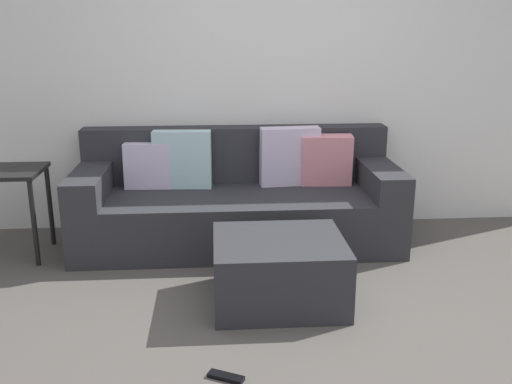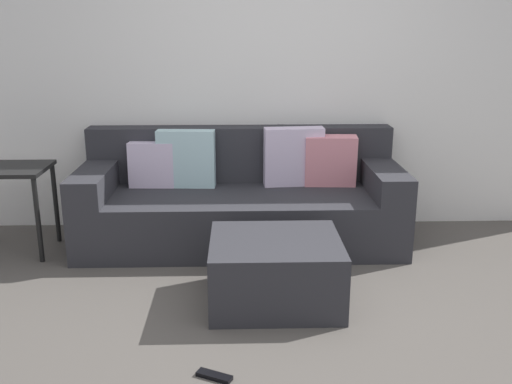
{
  "view_description": "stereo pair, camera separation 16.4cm",
  "coord_description": "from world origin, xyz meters",
  "views": [
    {
      "loc": [
        -0.46,
        -2.81,
        1.68
      ],
      "look_at": [
        -0.18,
        1.01,
        0.57
      ],
      "focal_mm": 40.51,
      "sensor_mm": 36.0,
      "label": 1
    },
    {
      "loc": [
        -0.3,
        -2.82,
        1.68
      ],
      "look_at": [
        -0.18,
        1.01,
        0.57
      ],
      "focal_mm": 40.51,
      "sensor_mm": 36.0,
      "label": 2
    }
  ],
  "objects": [
    {
      "name": "side_table",
      "position": [
        -2.02,
        1.39,
        0.56
      ],
      "size": [
        0.59,
        0.48,
        0.67
      ],
      "color": "black",
      "rests_on": "ground_plane"
    },
    {
      "name": "remote_near_ottoman",
      "position": [
        -0.43,
        -0.33,
        0.01
      ],
      "size": [
        0.19,
        0.13,
        0.02
      ],
      "primitive_type": "cube",
      "rotation": [
        0.0,
        0.0,
        -0.46
      ],
      "color": "black",
      "rests_on": "ground_plane"
    },
    {
      "name": "ottoman",
      "position": [
        -0.08,
        0.5,
        0.21
      ],
      "size": [
        0.81,
        0.71,
        0.41
      ],
      "primitive_type": "cube",
      "color": "#2D2D33",
      "rests_on": "ground_plane"
    },
    {
      "name": "couch_sectional",
      "position": [
        -0.28,
        1.59,
        0.33
      ],
      "size": [
        2.49,
        0.94,
        0.9
      ],
      "color": "#2D2D33",
      "rests_on": "ground_plane"
    },
    {
      "name": "wall_back",
      "position": [
        0.0,
        2.03,
        1.22
      ],
      "size": [
        5.39,
        0.1,
        2.45
      ],
      "primitive_type": "cube",
      "color": "white",
      "rests_on": "ground_plane"
    },
    {
      "name": "ground_plane",
      "position": [
        0.0,
        0.0,
        0.0
      ],
      "size": [
        7.01,
        7.01,
        0.0
      ],
      "primitive_type": "plane",
      "color": "#544F49"
    }
  ]
}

